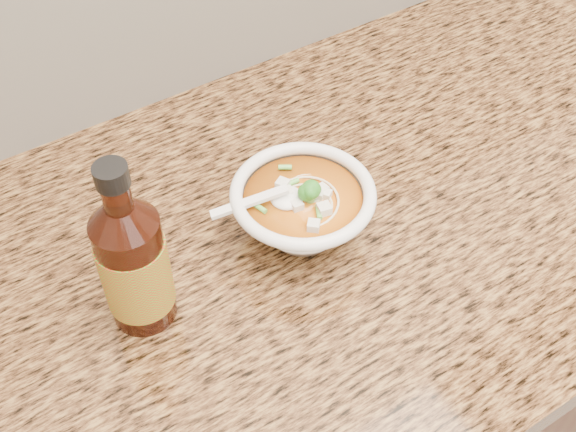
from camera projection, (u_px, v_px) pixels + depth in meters
cabinet at (387, 355)px, 1.29m from camera, size 4.00×0.65×0.86m
counter_slab at (421, 175)px, 0.96m from camera, size 4.00×0.68×0.04m
soup_bowl at (302, 211)px, 0.83m from camera, size 0.19×0.17×0.09m
hot_sauce_bottle at (134, 264)px, 0.72m from camera, size 0.08×0.08×0.22m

